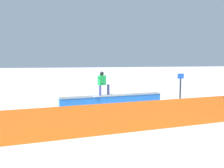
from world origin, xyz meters
name	(u,v)px	position (x,y,z in m)	size (l,w,h in m)	color
ground_plane	(112,109)	(0.00, 0.00, 0.00)	(120.00, 120.00, 0.00)	white
grind_box	(112,103)	(0.00, 0.00, 0.35)	(5.83, 1.33, 0.77)	blue
snowboarder	(102,83)	(0.57, 0.12, 1.48)	(1.40, 0.88, 1.31)	silver
safety_fence	(136,117)	(0.00, 4.41, 0.58)	(12.79, 0.06, 1.16)	orange
trail_marker	(180,88)	(-4.38, -0.59, 1.00)	(0.40, 0.10, 1.86)	#262628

